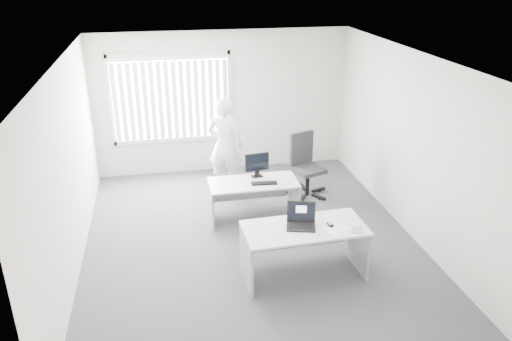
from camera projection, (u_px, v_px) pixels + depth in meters
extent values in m
plane|color=#57575F|center=(251.00, 242.00, 7.68)|extent=(6.00, 6.00, 0.00)
cube|color=beige|center=(223.00, 103.00, 9.84)|extent=(5.00, 0.02, 2.80)
cube|color=beige|center=(314.00, 280.00, 4.43)|extent=(5.00, 0.02, 2.80)
cube|color=beige|center=(68.00, 171.00, 6.69)|extent=(0.02, 6.00, 2.80)
cube|color=beige|center=(412.00, 146.00, 7.58)|extent=(0.02, 6.00, 2.80)
cube|color=silver|center=(251.00, 59.00, 6.58)|extent=(5.00, 6.00, 0.02)
cube|color=beige|center=(171.00, 98.00, 9.56)|extent=(2.32, 0.06, 1.76)
cube|color=silver|center=(305.00, 228.00, 6.62)|extent=(1.66, 0.82, 0.03)
cube|color=#98989B|center=(246.00, 260.00, 6.59)|extent=(0.07, 0.71, 0.71)
cube|color=#98989B|center=(358.00, 245.00, 6.93)|extent=(0.07, 0.71, 0.71)
cube|color=silver|center=(253.00, 182.00, 8.16)|extent=(1.45, 0.68, 0.03)
cube|color=#98989B|center=(211.00, 204.00, 8.16)|extent=(0.04, 0.62, 0.63)
cube|color=#98989B|center=(294.00, 197.00, 8.42)|extent=(0.04, 0.62, 0.63)
cylinder|color=black|center=(307.00, 193.00, 9.19)|extent=(0.84, 0.84, 0.09)
cylinder|color=black|center=(307.00, 182.00, 9.11)|extent=(0.08, 0.08, 0.50)
cube|color=black|center=(308.00, 170.00, 9.01)|extent=(0.64, 0.64, 0.08)
cube|color=black|center=(301.00, 148.00, 9.06)|extent=(0.48, 0.22, 0.60)
imported|color=silver|center=(225.00, 145.00, 9.07)|extent=(0.78, 0.66, 1.80)
cube|color=white|center=(336.00, 229.00, 6.57)|extent=(0.37, 0.32, 0.00)
cube|color=silver|center=(357.00, 230.00, 6.54)|extent=(0.21, 0.23, 0.01)
cube|color=black|center=(264.00, 183.00, 8.08)|extent=(0.43, 0.18, 0.02)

